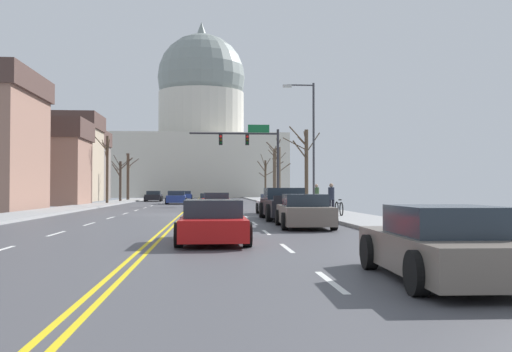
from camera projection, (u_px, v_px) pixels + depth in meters
The scene contains 27 objects.
ground at pixel (182, 214), 32.83m from camera, with size 20.00×180.00×0.20m.
signal_gantry at pixel (253, 148), 50.30m from camera, with size 7.91×0.41×7.03m.
street_lamp_right at pixel (310, 135), 36.44m from camera, with size 2.05×0.24×8.14m.
capitol_building at pixel (201, 131), 106.30m from camera, with size 30.36×21.14×32.79m.
sedan_near_00 at pixel (211, 201), 44.97m from camera, with size 2.06×4.49×1.14m.
sedan_near_01 at pixel (216, 202), 38.85m from camera, with size 2.14×4.39×1.23m.
sedan_near_02 at pixel (275, 205), 33.19m from camera, with size 2.01×4.27×1.18m.
pickup_truck_near_03 at pixel (285, 205), 27.77m from camera, with size 2.27×5.78×1.54m.
sedan_near_04 at pixel (304, 212), 21.87m from camera, with size 2.13×4.66×1.28m.
sedan_near_05 at pixel (213, 222), 15.81m from camera, with size 1.97×4.40×1.18m.
sedan_near_06 at pixel (444, 246), 9.22m from camera, with size 2.07×4.35×1.21m.
sedan_oncoming_00 at pixel (176, 198), 56.44m from camera, with size 2.14×4.73×1.29m.
sedan_oncoming_01 at pixel (154, 196), 68.48m from camera, with size 2.09×4.63×1.25m.
sedan_oncoming_02 at pixel (185, 195), 81.28m from camera, with size 2.22×4.45×1.21m.
flank_building_00 at pixel (24, 162), 51.06m from camera, with size 11.24×6.32×7.68m.
flank_building_01 at pixel (71, 165), 78.35m from camera, with size 9.86×7.35×9.44m.
flank_building_03 at pixel (50, 157), 68.82m from camera, with size 11.91×7.52×10.54m.
bare_tree_00 at pixel (306, 165), 39.84m from camera, with size 2.67×1.64×5.83m.
bare_tree_01 at pixel (128, 175), 71.95m from camera, with size 1.73×1.83×5.97m.
bare_tree_02 at pixel (265, 177), 71.08m from camera, with size 2.11×1.88×5.68m.
bare_tree_03 at pixel (107, 167), 55.16m from camera, with size 1.72×2.35×6.50m.
bare_tree_04 at pixel (275, 173), 64.03m from camera, with size 1.73×2.04×6.86m.
bare_tree_05 at pixel (120, 178), 63.78m from camera, with size 2.61×1.83×5.12m.
bare_tree_06 at pixel (279, 172), 59.01m from camera, with size 2.62×1.27×6.55m.
pedestrian_00 at pixel (331, 197), 31.18m from camera, with size 0.35×0.34×1.65m.
pedestrian_01 at pixel (317, 195), 38.04m from camera, with size 0.35×0.34×1.67m.
bicycle_parked at pixel (339, 208), 29.20m from camera, with size 0.12×1.77×0.85m.
Camera 1 is at (1.57, -33.11, 1.48)m, focal length 40.04 mm.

